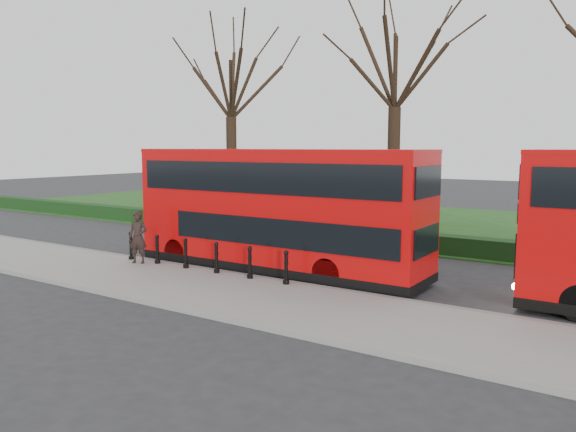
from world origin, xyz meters
The scene contains 12 objects.
ground centered at (0.00, 0.00, 0.00)m, with size 120.00×120.00×0.00m, color #28282B.
pavement centered at (0.00, -3.00, 0.07)m, with size 60.00×4.00×0.15m, color gray.
kerb centered at (0.00, -1.00, 0.07)m, with size 60.00×0.25×0.16m, color slate.
grass_verge centered at (0.00, 15.00, 0.03)m, with size 60.00×18.00×0.06m, color #194617.
hedge centered at (0.00, 6.80, 0.40)m, with size 60.00×0.90×0.80m, color black.
yellow_line_outer centered at (0.00, -0.70, 0.01)m, with size 60.00×0.10×0.01m, color yellow.
yellow_line_inner centered at (0.00, -0.50, 0.01)m, with size 60.00×0.10×0.01m, color yellow.
tree_left centered at (-8.00, 10.00, 7.99)m, with size 7.03×7.03×10.99m.
tree_mid centered at (2.00, 10.00, 8.23)m, with size 7.24×7.24×11.32m.
bollard_row centered at (-0.20, -1.35, 0.65)m, with size 7.16×0.15×1.00m.
bus_lead centered at (1.72, 0.44, 2.15)m, with size 10.75×2.47×4.28m.
pedestrian centered at (-2.92, -1.69, 1.10)m, with size 0.69×0.46×1.90m, color black.
Camera 1 is at (12.66, -15.48, 4.38)m, focal length 35.00 mm.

